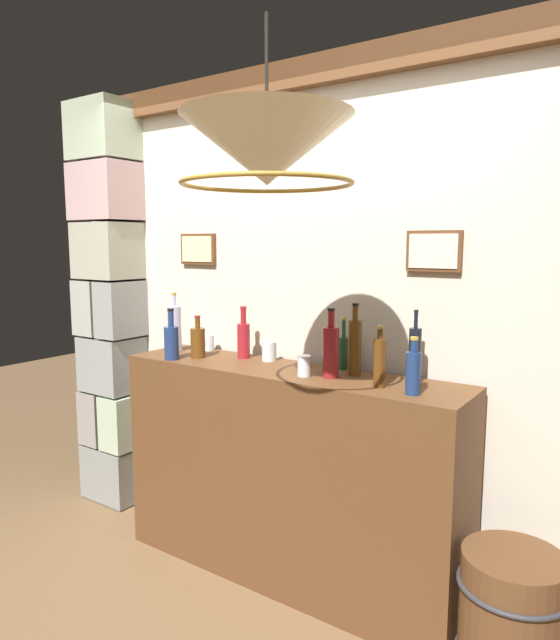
# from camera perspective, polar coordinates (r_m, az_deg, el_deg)

# --- Properties ---
(panelled_rear_partition) EXTENTS (3.56, 0.15, 2.62)m
(panelled_rear_partition) POSITION_cam_1_polar(r_m,az_deg,el_deg) (2.97, 3.66, 1.73)
(panelled_rear_partition) COLOR beige
(panelled_rear_partition) RESTS_ON ground
(stone_pillar) EXTENTS (0.41, 0.35, 2.55)m
(stone_pillar) POSITION_cam_1_polar(r_m,az_deg,el_deg) (3.82, -16.40, 1.39)
(stone_pillar) COLOR gray
(stone_pillar) RESTS_ON ground
(bar_shelf_unit) EXTENTS (1.81, 0.41, 1.08)m
(bar_shelf_unit) POSITION_cam_1_polar(r_m,az_deg,el_deg) (2.95, 0.57, -15.29)
(bar_shelf_unit) COLOR brown
(bar_shelf_unit) RESTS_ON ground
(liquor_bottle_bourbon) EXTENTS (0.08, 0.08, 0.23)m
(liquor_bottle_bourbon) POSITION_cam_1_polar(r_m,az_deg,el_deg) (3.08, -8.26, -2.19)
(liquor_bottle_bourbon) COLOR brown
(liquor_bottle_bourbon) RESTS_ON bar_shelf_unit
(liquor_bottle_whiskey) EXTENTS (0.05, 0.05, 0.27)m
(liquor_bottle_whiskey) POSITION_cam_1_polar(r_m,az_deg,el_deg) (2.47, 9.99, -4.15)
(liquor_bottle_whiskey) COLOR #593312
(liquor_bottle_whiskey) RESTS_ON bar_shelf_unit
(liquor_bottle_port) EXTENTS (0.05, 0.05, 0.33)m
(liquor_bottle_port) POSITION_cam_1_polar(r_m,az_deg,el_deg) (2.56, 13.41, -3.40)
(liquor_bottle_port) COLOR black
(liquor_bottle_port) RESTS_ON bar_shelf_unit
(liquor_bottle_sherry) EXTENTS (0.08, 0.08, 0.32)m
(liquor_bottle_sherry) POSITION_cam_1_polar(r_m,az_deg,el_deg) (2.61, 5.13, -3.07)
(liquor_bottle_sherry) COLOR maroon
(liquor_bottle_sherry) RESTS_ON bar_shelf_unit
(liquor_bottle_gin) EXTENTS (0.05, 0.05, 0.26)m
(liquor_bottle_gin) POSITION_cam_1_polar(r_m,az_deg,el_deg) (2.79, 6.42, -3.16)
(liquor_bottle_gin) COLOR #1B4B26
(liquor_bottle_gin) RESTS_ON bar_shelf_unit
(liquor_bottle_scotch) EXTENTS (0.08, 0.08, 0.27)m
(liquor_bottle_scotch) POSITION_cam_1_polar(r_m,az_deg,el_deg) (3.06, -10.87, -2.09)
(liquor_bottle_scotch) COLOR navy
(liquor_bottle_scotch) RESTS_ON bar_shelf_unit
(liquor_bottle_vodka) EXTENTS (0.08, 0.08, 0.34)m
(liquor_bottle_vodka) POSITION_cam_1_polar(r_m,az_deg,el_deg) (3.28, -10.56, -0.78)
(liquor_bottle_vodka) COLOR silver
(liquor_bottle_vodka) RESTS_ON bar_shelf_unit
(liquor_bottle_amaro) EXTENTS (0.06, 0.06, 0.24)m
(liquor_bottle_amaro) POSITION_cam_1_polar(r_m,az_deg,el_deg) (2.38, 13.27, -5.05)
(liquor_bottle_amaro) COLOR navy
(liquor_bottle_amaro) RESTS_ON bar_shelf_unit
(liquor_bottle_brandy) EXTENTS (0.07, 0.07, 0.28)m
(liquor_bottle_brandy) POSITION_cam_1_polar(r_m,az_deg,el_deg) (3.04, -3.69, -1.87)
(liquor_bottle_brandy) COLOR maroon
(liquor_bottle_brandy) RESTS_ON bar_shelf_unit
(liquor_bottle_tequila) EXTENTS (0.06, 0.06, 0.34)m
(liquor_bottle_tequila) POSITION_cam_1_polar(r_m,az_deg,el_deg) (2.66, 7.53, -2.59)
(liquor_bottle_tequila) COLOR #593B12
(liquor_bottle_tequila) RESTS_ON bar_shelf_unit
(glass_tumbler_rocks) EXTENTS (0.06, 0.06, 0.10)m
(glass_tumbler_rocks) POSITION_cam_1_polar(r_m,az_deg,el_deg) (2.64, 2.46, -4.63)
(glass_tumbler_rocks) COLOR silver
(glass_tumbler_rocks) RESTS_ON bar_shelf_unit
(glass_tumbler_highball) EXTENTS (0.06, 0.06, 0.09)m
(glass_tumbler_highball) POSITION_cam_1_polar(r_m,az_deg,el_deg) (3.28, -7.14, -2.27)
(glass_tumbler_highball) COLOR silver
(glass_tumbler_highball) RESTS_ON bar_shelf_unit
(glass_tumbler_shot) EXTENTS (0.08, 0.08, 0.10)m
(glass_tumbler_shot) POSITION_cam_1_polar(r_m,az_deg,el_deg) (2.98, -1.09, -3.16)
(glass_tumbler_shot) COLOR silver
(glass_tumbler_shot) RESTS_ON bar_shelf_unit
(pendant_lamp) EXTENTS (0.60, 0.60, 0.56)m
(pendant_lamp) POSITION_cam_1_polar(r_m,az_deg,el_deg) (2.02, -1.34, 16.52)
(pendant_lamp) COLOR #EFE5C6
(wooden_barrel) EXTENTS (0.41, 0.41, 0.54)m
(wooden_barrel) POSITION_cam_1_polar(r_m,az_deg,el_deg) (2.59, 22.22, -26.30)
(wooden_barrel) COLOR brown
(wooden_barrel) RESTS_ON ground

